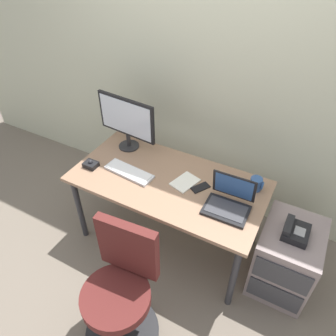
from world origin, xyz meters
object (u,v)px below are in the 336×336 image
object	(u,v)px
file_cabinet	(285,258)
trackball_mouse	(91,164)
desk_phone	(295,231)
laptop	(229,201)
monitor_main	(126,120)
coffee_mug	(256,184)
paper_notepad	(185,182)
cell_phone	(200,188)
keyboard	(129,172)
office_chair	(121,293)

from	to	relation	value
file_cabinet	trackball_mouse	world-z (taller)	trackball_mouse
file_cabinet	desk_phone	xyz separation A→B (m)	(-0.01, -0.02, 0.33)
laptop	monitor_main	bearing A→B (deg)	164.80
laptop	coffee_mug	world-z (taller)	laptop
paper_notepad	cell_phone	size ratio (longest dim) A/B	1.46
paper_notepad	cell_phone	distance (m)	0.13
keyboard	coffee_mug	distance (m)	0.98
keyboard	cell_phone	world-z (taller)	keyboard
file_cabinet	laptop	distance (m)	0.68
desk_phone	paper_notepad	size ratio (longest dim) A/B	0.96
monitor_main	cell_phone	xyz separation A→B (m)	(0.78, -0.19, -0.27)
file_cabinet	monitor_main	xyz separation A→B (m)	(-1.50, 0.18, 0.69)
coffee_mug	cell_phone	xyz separation A→B (m)	(-0.37, -0.19, -0.05)
office_chair	monitor_main	world-z (taller)	monitor_main
desk_phone	coffee_mug	size ratio (longest dim) A/B	1.99
laptop	coffee_mug	bearing A→B (deg)	66.83
keyboard	laptop	distance (m)	0.82
keyboard	office_chair	bearing A→B (deg)	-61.13
desk_phone	keyboard	bearing A→B (deg)	-175.23
file_cabinet	cell_phone	size ratio (longest dim) A/B	4.17
trackball_mouse	office_chair	bearing A→B (deg)	-42.63
trackball_mouse	cell_phone	size ratio (longest dim) A/B	0.77
office_chair	laptop	world-z (taller)	office_chair
monitor_main	coffee_mug	bearing A→B (deg)	-0.38
office_chair	paper_notepad	bearing A→B (deg)	88.31
keyboard	coffee_mug	xyz separation A→B (m)	(0.94, 0.30, 0.04)
trackball_mouse	coffee_mug	world-z (taller)	coffee_mug
laptop	cell_phone	xyz separation A→B (m)	(-0.25, 0.08, -0.05)
keyboard	trackball_mouse	xyz separation A→B (m)	(-0.32, -0.08, 0.01)
coffee_mug	paper_notepad	xyz separation A→B (m)	(-0.49, -0.19, -0.04)
office_chair	monitor_main	xyz separation A→B (m)	(-0.62, 1.06, 0.55)
office_chair	paper_notepad	world-z (taller)	office_chair
office_chair	laptop	bearing A→B (deg)	62.63
office_chair	cell_phone	size ratio (longest dim) A/B	6.72
paper_notepad	office_chair	bearing A→B (deg)	-91.69
file_cabinet	cell_phone	bearing A→B (deg)	-178.83
trackball_mouse	paper_notepad	world-z (taller)	trackball_mouse
file_cabinet	paper_notepad	bearing A→B (deg)	-178.90
coffee_mug	paper_notepad	bearing A→B (deg)	-159.16
file_cabinet	laptop	bearing A→B (deg)	-168.24
cell_phone	file_cabinet	bearing A→B (deg)	31.89
cell_phone	paper_notepad	bearing A→B (deg)	-148.56
desk_phone	trackball_mouse	world-z (taller)	trackball_mouse
office_chair	trackball_mouse	bearing A→B (deg)	137.37
office_chair	cell_phone	bearing A→B (deg)	79.89
file_cabinet	office_chair	size ratio (longest dim) A/B	0.62
laptop	cell_phone	world-z (taller)	laptop
monitor_main	trackball_mouse	size ratio (longest dim) A/B	5.07
paper_notepad	file_cabinet	bearing A→B (deg)	1.10
laptop	office_chair	bearing A→B (deg)	-117.37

